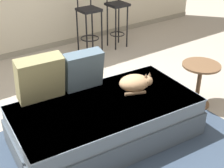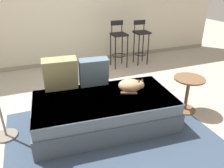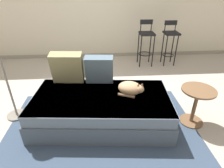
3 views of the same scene
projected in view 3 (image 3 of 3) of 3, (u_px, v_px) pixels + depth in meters
ground_plane at (102, 105)px, 3.04m from camera, size 16.00×16.00×0.00m
wall_back_panel at (98, 3)px, 4.37m from camera, size 8.00×0.10×2.60m
wall_baseboard_trim at (100, 55)px, 4.93m from camera, size 8.00×0.02×0.09m
area_rug at (103, 136)px, 2.43m from camera, size 2.54×2.06×0.01m
couch at (102, 109)px, 2.59m from camera, size 1.92×1.11×0.42m
throw_pillow_corner at (68, 68)px, 2.71m from camera, size 0.47×0.28×0.47m
throw_pillow_middle at (99, 69)px, 2.72m from camera, size 0.42×0.24×0.42m
cat at (131, 88)px, 2.49m from camera, size 0.39×0.34×0.20m
bar_stool_near_window at (146, 40)px, 4.22m from camera, size 0.32×0.32×1.01m
bar_stool_by_doorway at (170, 39)px, 4.25m from camera, size 0.32×0.32×0.99m
side_table at (196, 101)px, 2.50m from camera, size 0.44×0.44×0.54m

